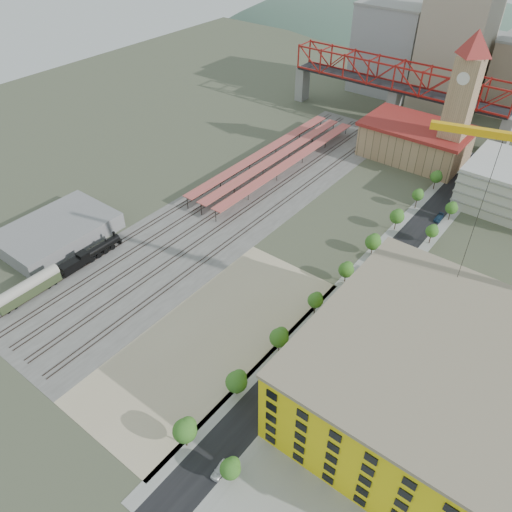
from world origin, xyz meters
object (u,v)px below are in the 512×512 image
Objects in this scene: site_trailer_d at (332,321)px; car_0 at (268,375)px; site_trailer_b at (309,347)px; clock_tower at (463,92)px; coach at (28,289)px; site_trailer_a at (280,378)px; site_trailer_c at (309,346)px; locomotive at (93,253)px; construction_building at (427,379)px.

car_0 is (-3.00, -21.84, -0.68)m from site_trailer_d.
clock_tower is at bearing 99.90° from site_trailer_b.
clock_tower reaches higher than car_0.
site_trailer_a is at bearing 14.92° from coach.
site_trailer_d is (0.00, 21.32, 0.08)m from site_trailer_a.
site_trailer_a is 11.11m from site_trailer_c.
site_trailer_b is at bearing 23.52° from coach.
site_trailer_b is (0.00, 11.13, -0.05)m from site_trailer_a.
locomotive is at bearing 90.00° from coach.
coach is (-92.00, -29.59, -6.53)m from construction_building.
construction_building is 29.77m from site_trailer_a.
clock_tower is 116.06m from car_0.
site_trailer_a is at bearing -1.99° from locomotive.
coach reaches higher than site_trailer_c.
coach is at bearing -90.00° from locomotive.
site_trailer_b is at bearing -178.09° from construction_building.
coach reaches higher than site_trailer_a.
locomotive is 66.04m from site_trailer_a.
coach is 1.70× the size of site_trailer_c.
car_0 is (63.00, -2.81, -1.26)m from locomotive.
construction_building reaches higher than locomotive.
site_trailer_b reaches higher than car_0.
coach is 72.00m from site_trailer_b.
locomotive is at bearing -147.98° from site_trailer_d.
construction_building is 27.22m from site_trailer_c.
car_0 is at bearing -162.59° from site_trailer_a.
locomotive is 1.20× the size of coach.
locomotive is 66.59m from site_trailer_c.
site_trailer_d is (66.00, 38.92, -1.53)m from coach.
site_trailer_a is at bearing -92.02° from site_trailer_c.
site_trailer_d is at bearing 95.36° from site_trailer_b.
locomotive is 2.32× the size of site_trailer_b.
site_trailer_c is (8.00, -100.89, -27.31)m from clock_tower.
site_trailer_d is at bearing 80.45° from car_0.
car_0 is (-3.00, -0.52, -0.60)m from site_trailer_a.
construction_building is 32.77m from car_0.
construction_building is 27.27m from site_trailer_b.
site_trailer_d reaches higher than car_0.
site_trailer_b is at bearing 97.62° from site_trailer_a.
car_0 is (63.00, 17.07, -2.21)m from coach.
site_trailer_c is (0.00, 11.11, 0.12)m from site_trailer_a.
construction_building is (34.00, -99.99, -19.29)m from clock_tower.
construction_building is at bearing 17.83° from coach.
site_trailer_d is at bearing 87.98° from site_trailer_c.
site_trailer_b is (8.00, -100.86, -27.47)m from clock_tower.
site_trailer_a is at bearing -85.91° from clock_tower.
locomotive is 63.08m from car_0.
construction_building reaches higher than coach.
site_trailer_c is (0.00, -0.02, 0.17)m from site_trailer_b.
site_trailer_c is at bearing 73.80° from car_0.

